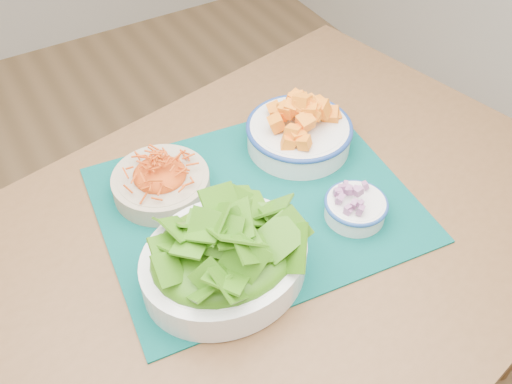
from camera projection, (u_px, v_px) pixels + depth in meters
table at (259, 268)px, 1.10m from camera, size 1.47×1.13×0.75m
placemat at (256, 204)px, 1.09m from camera, size 0.62×0.53×0.00m
carrot_bowl at (160, 178)px, 1.09m from camera, size 0.24×0.24×0.08m
squash_bowl at (299, 126)px, 1.17m from camera, size 0.27×0.27×0.11m
lettuce_bowl at (224, 253)px, 0.93m from camera, size 0.31×0.27×0.13m
onion_bowl at (356, 205)px, 1.05m from camera, size 0.13×0.13×0.06m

